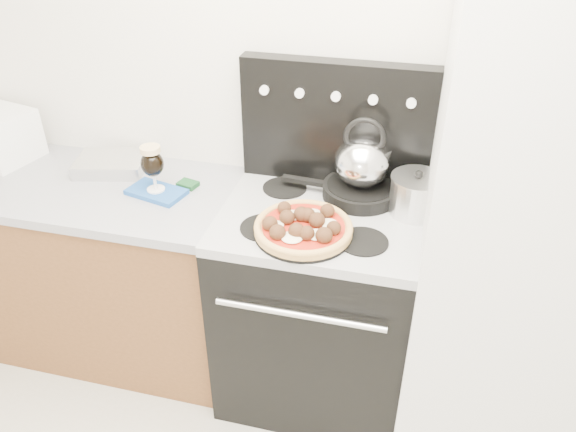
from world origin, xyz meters
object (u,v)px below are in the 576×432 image
(base_cabinet, at_px, (88,268))
(fridge, at_px, (517,236))
(stove_body, at_px, (317,308))
(oven_mitt, at_px, (156,192))
(tea_kettle, at_px, (363,158))
(pizza_pan, at_px, (303,233))
(skillet, at_px, (360,191))
(stock_pot, at_px, (416,196))
(pizza, at_px, (303,226))
(beer_glass, at_px, (153,168))

(base_cabinet, distance_m, fridge, 1.88)
(stove_body, height_order, oven_mitt, oven_mitt)
(oven_mitt, bearing_deg, tea_kettle, 10.19)
(pizza_pan, distance_m, skillet, 0.35)
(tea_kettle, bearing_deg, fridge, -1.81)
(stove_body, relative_size, stock_pot, 4.52)
(oven_mitt, bearing_deg, fridge, -1.51)
(oven_mitt, relative_size, pizza_pan, 0.66)
(base_cabinet, xyz_separation_m, tea_kettle, (1.23, 0.13, 0.66))
(pizza_pan, bearing_deg, skillet, 62.59)
(skillet, height_order, stock_pot, stock_pot)
(oven_mitt, xyz_separation_m, tea_kettle, (0.81, 0.15, 0.18))
(fridge, relative_size, tea_kettle, 8.05)
(base_cabinet, height_order, oven_mitt, oven_mitt)
(pizza_pan, distance_m, pizza, 0.03)
(pizza_pan, relative_size, pizza, 1.01)
(stove_body, height_order, tea_kettle, tea_kettle)
(base_cabinet, relative_size, pizza_pan, 4.10)
(stove_body, bearing_deg, oven_mitt, 179.03)
(beer_glass, height_order, skillet, beer_glass)
(fridge, bearing_deg, skillet, 162.37)
(stove_body, bearing_deg, pizza_pan, -102.65)
(tea_kettle, bearing_deg, pizza, -101.60)
(oven_mitt, height_order, stock_pot, stock_pot)
(pizza_pan, xyz_separation_m, stock_pot, (0.38, 0.25, 0.07))
(oven_mitt, relative_size, stock_pot, 1.19)
(fridge, height_order, beer_glass, fridge)
(fridge, bearing_deg, pizza, -170.10)
(skillet, relative_size, tea_kettle, 1.26)
(skillet, bearing_deg, pizza, -117.41)
(base_cabinet, relative_size, pizza, 4.13)
(base_cabinet, distance_m, pizza, 1.21)
(stock_pot, bearing_deg, skillet, 163.60)
(pizza, distance_m, tea_kettle, 0.37)
(stove_body, relative_size, fridge, 0.46)
(tea_kettle, bearing_deg, skillet, 0.00)
(oven_mitt, distance_m, tea_kettle, 0.84)
(pizza_pan, bearing_deg, beer_glass, 165.78)
(beer_glass, distance_m, tea_kettle, 0.83)
(pizza, bearing_deg, skillet, 62.59)
(fridge, xyz_separation_m, pizza, (-0.73, -0.13, 0.01))
(beer_glass, relative_size, pizza, 0.56)
(stove_body, bearing_deg, fridge, -2.05)
(skillet, height_order, tea_kettle, tea_kettle)
(base_cabinet, height_order, pizza_pan, pizza_pan)
(stock_pot, bearing_deg, beer_glass, -175.42)
(fridge, relative_size, oven_mitt, 8.19)
(pizza_pan, bearing_deg, oven_mitt, 165.78)
(skillet, bearing_deg, tea_kettle, 0.00)
(stove_body, distance_m, pizza, 0.54)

